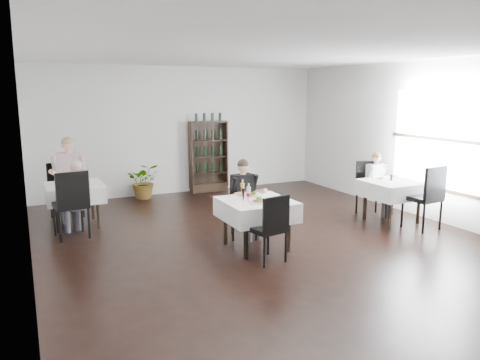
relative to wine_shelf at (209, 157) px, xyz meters
name	(u,v)px	position (x,y,z in m)	size (l,w,h in m)	color
room_shell	(274,152)	(-0.60, -4.31, 0.65)	(9.00, 9.00, 9.00)	black
window_right	(439,142)	(2.88, -4.31, 0.65)	(0.06, 2.30, 1.85)	white
wine_shelf	(209,157)	(0.00, 0.00, 0.00)	(0.90, 0.28, 1.75)	black
main_table	(256,209)	(-0.90, -4.31, -0.23)	(1.03, 1.03, 0.77)	black
left_table	(75,192)	(-3.30, -1.81, -0.23)	(0.98, 0.98, 0.77)	black
right_table	(392,189)	(2.10, -4.01, -0.23)	(0.98, 0.98, 0.77)	black
potted_tree	(144,181)	(-1.63, -0.16, -0.44)	(0.74, 0.64, 0.82)	#2A531C
main_chair_far	(244,205)	(-0.81, -3.66, -0.30)	(0.56, 0.57, 0.95)	black
main_chair_near	(270,224)	(-1.02, -4.97, -0.28)	(0.53, 0.53, 0.99)	black
left_chair_far	(64,186)	(-3.43, -1.06, -0.24)	(0.65, 0.65, 1.07)	black
left_chair_near	(71,200)	(-3.43, -2.59, -0.19)	(0.58, 0.59, 1.15)	black
right_chair_far	(370,185)	(2.05, -3.46, -0.24)	(0.59, 0.60, 1.06)	black
right_chair_near	(427,194)	(2.25, -4.71, -0.19)	(0.57, 0.58, 1.15)	black
diner_main	(245,193)	(-0.81, -3.72, -0.08)	(0.53, 0.54, 1.31)	#414249
diner_left_far	(69,172)	(-3.34, -1.28, 0.07)	(0.65, 0.68, 1.58)	#414249
diner_left_near	(76,192)	(-3.33, -2.43, -0.09)	(0.55, 0.58, 1.30)	#414249
diner_right_far	(378,179)	(2.20, -3.50, -0.12)	(0.51, 0.53, 1.25)	#414249
plate_far	(253,196)	(-0.85, -4.07, -0.06)	(0.28, 0.28, 0.07)	white
plate_near	(258,201)	(-0.95, -4.47, -0.06)	(0.32, 0.32, 0.08)	white
pilsner_dark	(243,195)	(-1.14, -4.35, 0.03)	(0.06, 0.06, 0.27)	black
pilsner_lager	(243,191)	(-1.06, -4.15, 0.05)	(0.07, 0.07, 0.31)	#B98B2F
coke_bottle	(249,194)	(-1.02, -4.28, 0.03)	(0.07, 0.07, 0.26)	silver
napkin_cutlery	(278,201)	(-0.66, -4.56, -0.07)	(0.18, 0.20, 0.02)	black
pepper_mill	(391,178)	(2.13, -3.95, -0.02)	(0.04, 0.04, 0.11)	black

